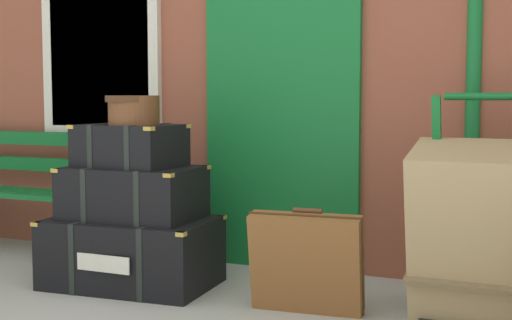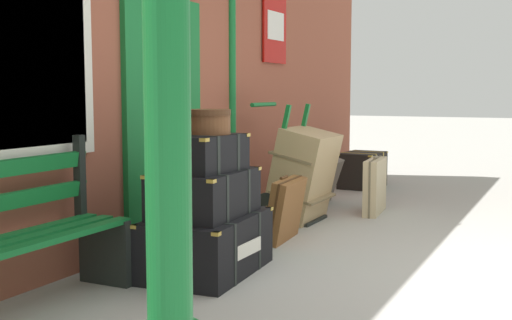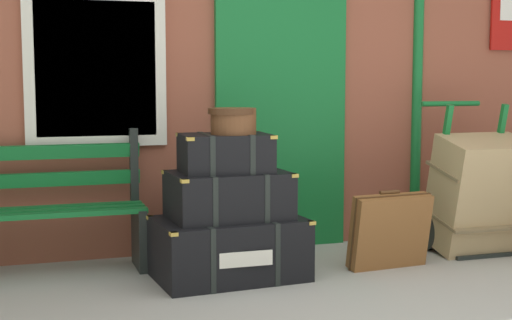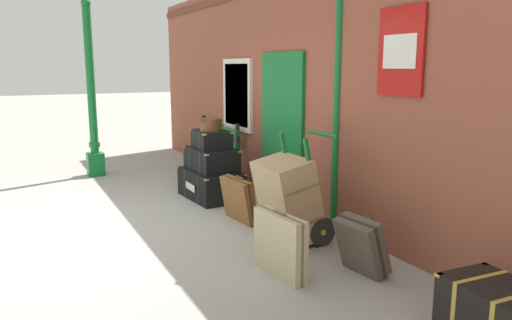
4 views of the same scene
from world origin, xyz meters
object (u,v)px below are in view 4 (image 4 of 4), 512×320
at_px(steamer_trunk_base, 211,184).
at_px(large_brown_trunk, 288,199).
at_px(suitcase_oxblood, 362,246).
at_px(lamp_post, 92,110).
at_px(porters_trolley, 301,215).
at_px(suitcase_slate, 280,244).
at_px(platform_bench, 212,152).
at_px(steamer_trunk_middle, 212,159).
at_px(steamer_trunk_top, 211,139).
at_px(suitcase_brown, 239,200).
at_px(corner_trunk, 497,319).
at_px(round_hatbox, 211,124).

height_order(steamer_trunk_base, large_brown_trunk, large_brown_trunk).
height_order(large_brown_trunk, suitcase_oxblood, large_brown_trunk).
relative_size(lamp_post, porters_trolley, 2.54).
bearing_deg(suitcase_slate, lamp_post, -170.95).
bearing_deg(platform_bench, suitcase_slate, -13.27).
height_order(steamer_trunk_middle, large_brown_trunk, large_brown_trunk).
distance_m(steamer_trunk_top, suitcase_brown, 1.35).
xyz_separation_m(steamer_trunk_top, large_brown_trunk, (2.08, 0.07, -0.39)).
xyz_separation_m(large_brown_trunk, suitcase_brown, (-0.88, -0.19, -0.20)).
bearing_deg(suitcase_slate, steamer_trunk_middle, 170.83).
bearing_deg(steamer_trunk_top, platform_bench, 158.29).
bearing_deg(platform_bench, steamer_trunk_top, -21.71).
relative_size(steamer_trunk_base, corner_trunk, 1.48).
bearing_deg(steamer_trunk_middle, suitcase_slate, -9.17).
bearing_deg(steamer_trunk_top, lamp_post, -151.27).
xyz_separation_m(lamp_post, suitcase_oxblood, (5.51, 1.51, -0.88)).
xyz_separation_m(large_brown_trunk, suitcase_slate, (0.75, -0.53, -0.18)).
bearing_deg(large_brown_trunk, suitcase_slate, -34.98).
bearing_deg(steamer_trunk_middle, steamer_trunk_base, -96.58).
xyz_separation_m(steamer_trunk_middle, suitcase_slate, (2.81, -0.45, -0.29)).
relative_size(steamer_trunk_middle, porters_trolley, 0.70).
relative_size(lamp_post, large_brown_trunk, 3.18).
relative_size(steamer_trunk_top, suitcase_slate, 0.92).
bearing_deg(steamer_trunk_top, suitcase_oxblood, 4.03).
xyz_separation_m(steamer_trunk_middle, suitcase_oxblood, (3.15, 0.23, -0.30)).
xyz_separation_m(platform_bench, steamer_trunk_middle, (1.31, -0.52, 0.14)).
xyz_separation_m(steamer_trunk_middle, steamer_trunk_top, (-0.02, 0.00, 0.29)).
bearing_deg(suitcase_brown, suitcase_slate, -11.63).
xyz_separation_m(large_brown_trunk, corner_trunk, (2.53, 0.15, -0.24)).
bearing_deg(suitcase_oxblood, steamer_trunk_top, -175.97).
bearing_deg(round_hatbox, suitcase_brown, -4.75).
xyz_separation_m(steamer_trunk_middle, round_hatbox, (0.03, -0.02, 0.52)).
bearing_deg(porters_trolley, steamer_trunk_top, -173.32).
distance_m(round_hatbox, suitcase_oxblood, 3.24).
relative_size(suitcase_oxblood, suitcase_slate, 0.82).
xyz_separation_m(round_hatbox, suitcase_brown, (1.15, -0.10, -0.83)).
bearing_deg(porters_trolley, lamp_post, -160.95).
bearing_deg(corner_trunk, steamer_trunk_middle, -177.23).
bearing_deg(suitcase_oxblood, platform_bench, 176.28).
distance_m(steamer_trunk_base, steamer_trunk_top, 0.66).
xyz_separation_m(round_hatbox, suitcase_slate, (2.79, -0.43, -0.81)).
bearing_deg(steamer_trunk_middle, steamer_trunk_top, 166.45).
bearing_deg(steamer_trunk_base, lamp_post, -151.90).
height_order(round_hatbox, large_brown_trunk, round_hatbox).
bearing_deg(steamer_trunk_top, round_hatbox, -29.71).
xyz_separation_m(steamer_trunk_base, large_brown_trunk, (2.06, 0.09, 0.27)).
height_order(steamer_trunk_top, suitcase_slate, steamer_trunk_top).
height_order(platform_bench, steamer_trunk_base, platform_bench).
bearing_deg(corner_trunk, round_hatbox, -176.93).
bearing_deg(platform_bench, steamer_trunk_middle, -21.59).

